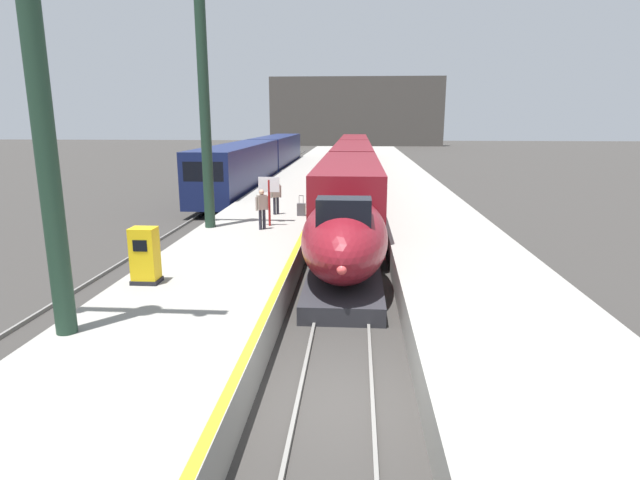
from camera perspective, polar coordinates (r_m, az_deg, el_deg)
name	(u,v)px	position (r m, az deg, el deg)	size (l,w,h in m)	color
ground_plane	(335,404)	(11.00, 1.67, -17.48)	(260.00, 260.00, 0.00)	#33302D
platform_left	(290,197)	(34.87, -3.28, 4.75)	(4.80, 110.00, 1.05)	gray
platform_right	(413,198)	(34.78, 10.12, 4.55)	(4.80, 110.00, 1.05)	gray
platform_left_safety_stripe	(324,189)	(34.58, 0.48, 5.59)	(0.20, 107.80, 0.01)	yellow
rail_main_left	(341,198)	(37.39, 2.31, 4.61)	(0.08, 110.00, 0.12)	slate
rail_main_right	(362,198)	(37.38, 4.61, 4.58)	(0.08, 110.00, 0.12)	slate
rail_secondary_left	(229,197)	(38.49, -9.88, 4.67)	(0.08, 110.00, 0.12)	slate
rail_secondary_right	(250,197)	(38.16, -7.68, 4.68)	(0.08, 110.00, 0.12)	slate
highspeed_train_main	(352,167)	(41.01, 3.56, 8.02)	(2.92, 56.55, 3.60)	maroon
regional_train_adjacent	(262,159)	(47.27, -6.35, 8.85)	(2.85, 36.60, 3.80)	#141E4C
station_column_near	(38,85)	(11.99, -28.47, 14.72)	(4.00, 0.68, 8.58)	#1E3828
station_column_mid	(203,77)	(22.52, -12.67, 16.98)	(4.00, 0.68, 10.42)	#1E3828
passenger_near_edge	(276,194)	(25.35, -4.85, 5.02)	(0.49, 0.39, 1.69)	#23232D
passenger_mid_platform	(262,206)	(21.90, -6.38, 3.70)	(0.49, 0.40, 1.69)	#23232D
rolling_suitcase	(301,209)	(25.04, -2.06, 3.37)	(0.40, 0.22, 0.98)	#4C4C51
ticket_machine_yellow	(145,258)	(15.46, -18.60, -1.84)	(0.76, 0.62, 1.60)	yellow
departure_info_board	(269,191)	(22.56, -5.60, 5.32)	(0.90, 0.10, 2.12)	maroon
terminus_back_wall	(356,112)	(111.47, 3.98, 13.84)	(36.00, 2.00, 14.00)	#4C4742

